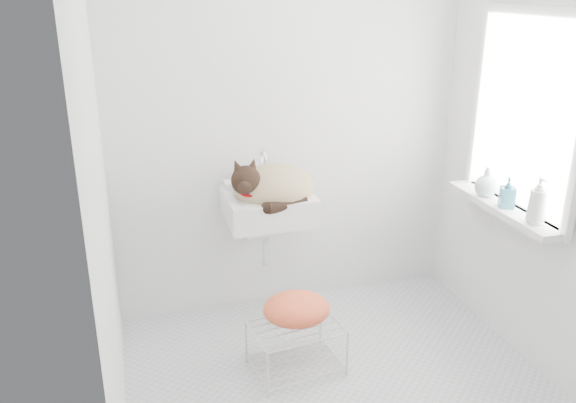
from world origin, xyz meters
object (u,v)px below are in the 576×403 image
object	(u,v)px
bottle_b	(506,207)
bottle_c	(485,195)
bottle_a	(534,223)
sink	(268,193)
wire_rack	(296,346)
cat	(271,187)

from	to	relation	value
bottle_b	bottle_c	world-z (taller)	same
bottle_b	bottle_a	bearing A→B (deg)	-90.00
sink	bottle_a	world-z (taller)	bottle_a
bottle_b	bottle_c	distance (m)	0.20
bottle_a	wire_rack	bearing A→B (deg)	166.46
wire_rack	bottle_a	size ratio (longest dim) A/B	2.20
sink	wire_rack	world-z (taller)	sink
wire_rack	bottle_c	bearing A→B (deg)	7.29
cat	wire_rack	world-z (taller)	cat
wire_rack	bottle_a	world-z (taller)	bottle_a
sink	wire_rack	size ratio (longest dim) A/B	1.09
sink	bottle_b	xyz separation A→B (m)	(1.20, -0.58, 0.00)
bottle_c	cat	bearing A→B (deg)	162.98
sink	bottle_c	world-z (taller)	sink
bottle_b	sink	bearing A→B (deg)	154.17
bottle_a	bottle_b	size ratio (longest dim) A/B	1.23
bottle_a	bottle_b	world-z (taller)	bottle_a
sink	bottle_b	size ratio (longest dim) A/B	2.96
sink	bottle_a	size ratio (longest dim) A/B	2.41
sink	bottle_a	distance (m)	1.45
bottle_c	wire_rack	bearing A→B (deg)	-172.71
cat	wire_rack	distance (m)	0.90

